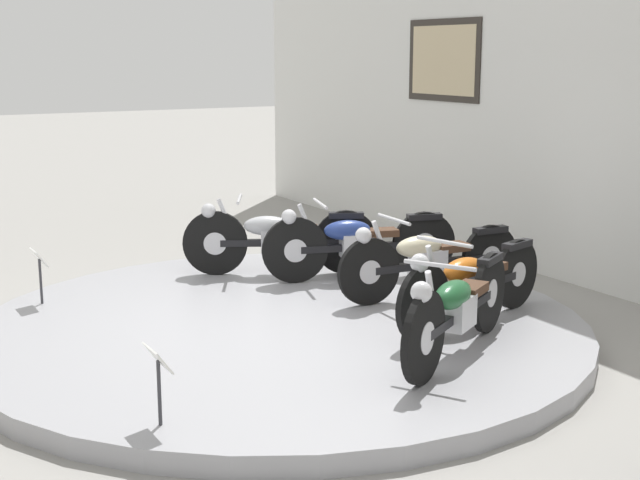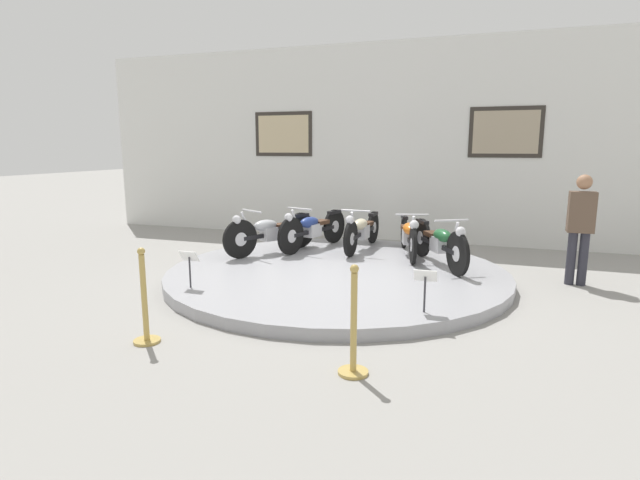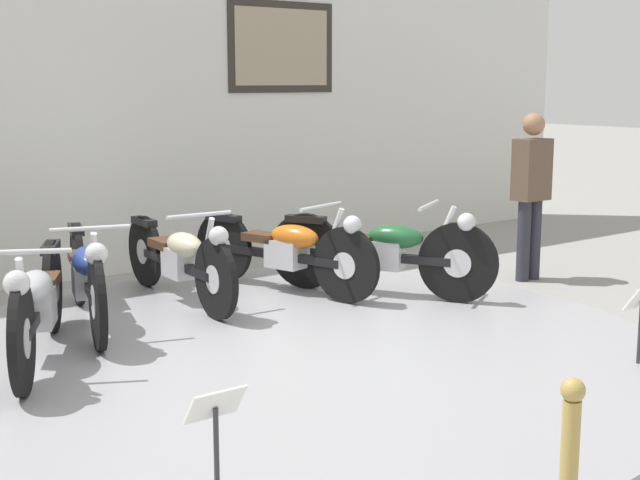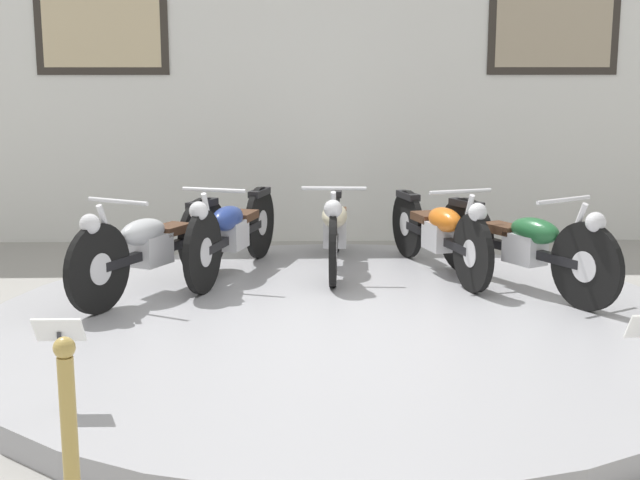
{
  "view_description": "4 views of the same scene",
  "coord_description": "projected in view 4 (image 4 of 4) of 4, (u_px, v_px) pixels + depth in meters",
  "views": [
    {
      "loc": [
        6.53,
        -3.36,
        2.42
      ],
      "look_at": [
        0.01,
        0.39,
        0.83
      ],
      "focal_mm": 50.0,
      "sensor_mm": 36.0,
      "label": 1
    },
    {
      "loc": [
        2.24,
        -7.24,
        2.04
      ],
      "look_at": [
        -0.28,
        -0.0,
        0.6
      ],
      "focal_mm": 28.0,
      "sensor_mm": 36.0,
      "label": 2
    },
    {
      "loc": [
        -3.4,
        -4.79,
        1.95
      ],
      "look_at": [
        0.2,
        -0.07,
        0.89
      ],
      "focal_mm": 50.0,
      "sensor_mm": 36.0,
      "label": 3
    },
    {
      "loc": [
        -0.29,
        -6.15,
        1.98
      ],
      "look_at": [
        -0.16,
        0.38,
        0.65
      ],
      "focal_mm": 50.0,
      "sensor_mm": 36.0,
      "label": 4
    }
  ],
  "objects": [
    {
      "name": "ground_plane",
      "position": [
        343.0,
        339.0,
        6.43
      ],
      "size": [
        60.0,
        60.0,
        0.0
      ],
      "primitive_type": "plane",
      "color": "gray"
    },
    {
      "name": "motorcycle_silver",
      "position": [
        151.0,
        244.0,
        7.0
      ],
      "size": [
        0.99,
        1.81,
        0.81
      ],
      "color": "black",
      "rests_on": "display_platform"
    },
    {
      "name": "motorcycle_green",
      "position": [
        525.0,
        243.0,
        7.06
      ],
      "size": [
        1.07,
        1.76,
        0.81
      ],
      "color": "black",
      "rests_on": "display_platform"
    },
    {
      "name": "info_placard_front_left",
      "position": [
        60.0,
        342.0,
        4.67
      ],
      "size": [
        0.26,
        0.11,
        0.51
      ],
      "color": "#333338",
      "rests_on": "display_platform"
    },
    {
      "name": "motorcycle_cream",
      "position": [
        335.0,
        226.0,
        7.84
      ],
      "size": [
        0.54,
        1.97,
        0.79
      ],
      "color": "black",
      "rests_on": "display_platform"
    },
    {
      "name": "display_platform",
      "position": [
        343.0,
        329.0,
        6.41
      ],
      "size": [
        5.25,
        5.25,
        0.16
      ],
      "primitive_type": "cylinder",
      "color": "#99999E",
      "rests_on": "ground_plane"
    },
    {
      "name": "motorcycle_orange",
      "position": [
        440.0,
        231.0,
        7.64
      ],
      "size": [
        0.67,
        1.92,
        0.79
      ],
      "color": "black",
      "rests_on": "display_platform"
    },
    {
      "name": "back_wall",
      "position": [
        328.0,
        47.0,
        9.57
      ],
      "size": [
        14.0,
        0.22,
        4.21
      ],
      "color": "silver",
      "rests_on": "ground_plane"
    },
    {
      "name": "motorcycle_blue",
      "position": [
        232.0,
        230.0,
        7.6
      ],
      "size": [
        0.7,
        1.95,
        0.81
      ],
      "color": "black",
      "rests_on": "display_platform"
    }
  ]
}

